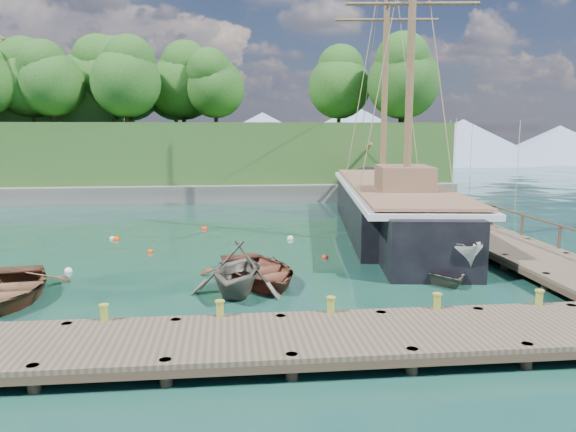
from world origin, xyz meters
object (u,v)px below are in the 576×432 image
(rowboat_1, at_px, (238,294))
(rowboat_3, at_px, (434,277))
(schooner, at_px, (392,211))
(rowboat_2, at_px, (258,281))
(cabin_boat_white, at_px, (446,272))
(rowboat_0, at_px, (8,299))

(rowboat_1, xyz_separation_m, rowboat_3, (7.45, 1.41, 0.00))
(rowboat_1, distance_m, schooner, 13.89)
(rowboat_2, xyz_separation_m, schooner, (7.84, 9.29, 1.12))
(cabin_boat_white, height_order, schooner, schooner)
(rowboat_1, bearing_deg, rowboat_2, 76.73)
(rowboat_0, distance_m, rowboat_3, 15.05)
(cabin_boat_white, bearing_deg, schooner, 82.97)
(cabin_boat_white, bearing_deg, rowboat_3, -142.96)
(rowboat_2, relative_size, rowboat_3, 1.16)
(rowboat_0, bearing_deg, schooner, 24.16)
(rowboat_0, height_order, rowboat_2, rowboat_0)
(rowboat_1, height_order, cabin_boat_white, rowboat_1)
(rowboat_1, xyz_separation_m, cabin_boat_white, (8.20, 2.07, 0.00))
(cabin_boat_white, bearing_deg, rowboat_1, -170.15)
(rowboat_1, distance_m, rowboat_2, 1.73)
(cabin_boat_white, bearing_deg, rowboat_2, 179.71)
(rowboat_0, distance_m, rowboat_2, 8.43)
(rowboat_1, relative_size, rowboat_3, 0.87)
(rowboat_3, relative_size, cabin_boat_white, 0.93)
(rowboat_0, bearing_deg, cabin_boat_white, -2.43)
(cabin_boat_white, relative_size, schooner, 0.16)
(rowboat_3, xyz_separation_m, cabin_boat_white, (0.75, 0.66, 0.00))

